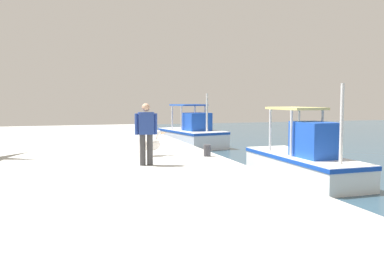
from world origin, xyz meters
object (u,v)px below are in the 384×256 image
Objects in this scene: fishing_boat_nearest at (192,134)px; fisherman_standing at (146,131)px; mooring_bollard_nearest at (154,130)px; mooring_bollard_second at (207,151)px; pelican at (151,143)px; fishing_boat_second at (304,160)px.

fishing_boat_nearest is 2.87× the size of fisherman_standing.
mooring_bollard_nearest reaches higher than mooring_bollard_second.
fisherman_standing reaches higher than pelican.
mooring_bollard_second is (9.10, -2.36, 0.32)m from fishing_boat_nearest.
pelican reaches higher than mooring_bollard_second.
mooring_bollard_second is (-0.61, -3.15, 0.35)m from fishing_boat_second.
pelican is at bearing -12.57° from mooring_bollard_nearest.
pelican is 1.82m from mooring_bollard_second.
fishing_boat_second reaches higher than mooring_bollard_nearest.
pelican is (-1.24, -4.85, 0.57)m from fishing_boat_second.
fishing_boat_nearest is 13.27× the size of mooring_bollard_second.
fisherman_standing is (10.18, -4.51, 1.07)m from fishing_boat_nearest.
pelican reaches higher than mooring_bollard_nearest.
fishing_boat_second reaches higher than mooring_bollard_second.
fishing_boat_second is at bearing 19.62° from mooring_bollard_nearest.
mooring_bollard_nearest is (-7.60, 1.69, -0.17)m from pelican.
fishing_boat_nearest reaches higher than fisherman_standing.
fishing_boat_nearest is 9.75m from fishing_boat_second.
fisherman_standing is (0.47, -5.30, 1.10)m from fishing_boat_second.
pelican is at bearing -104.36° from fishing_boat_second.
fishing_boat_second is 9.39m from mooring_bollard_nearest.
mooring_bollard_nearest is (-9.31, 2.15, -0.71)m from fisherman_standing.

